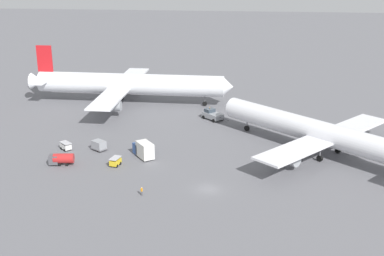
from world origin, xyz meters
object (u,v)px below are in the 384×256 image
Objects in this scene: gse_baggage_cart_near_cluster at (115,162)px; gse_baggage_cart_trailing at (66,146)px; airliner_being_pushed at (319,133)px; airliner_at_gate_left at (129,84)px; gse_container_dolly_flat at (99,145)px; gse_catering_truck_tall at (144,149)px; pushback_tug at (212,115)px; ground_crew_marshaller_foreground at (142,191)px; gse_fuel_bowser_stubby at (61,159)px.

gse_baggage_cart_trailing is at bearing 150.19° from gse_baggage_cart_near_cluster.
gse_baggage_cart_near_cluster is (-41.12, -11.10, -3.86)m from airliner_being_pushed.
airliner_at_gate_left is 36.84m from gse_container_dolly_flat.
gse_baggage_cart_trailing is at bearing -176.05° from airliner_being_pushed.
airliner_at_gate_left is 9.45× the size of gse_catering_truck_tall.
airliner_being_pushed is 6.13× the size of pushback_tug.
airliner_at_gate_left reaches higher than ground_crew_marshaller_foreground.
gse_baggage_cart_near_cluster is 1.88× the size of ground_crew_marshaller_foreground.
pushback_tug is at bearing 65.64° from gse_catering_truck_tall.
gse_baggage_cart_near_cluster is 9.74m from gse_container_dolly_flat.
airliner_at_gate_left reaches higher than gse_fuel_bowser_stubby.
gse_container_dolly_flat reaches higher than gse_baggage_cart_near_cluster.
ground_crew_marshaller_foreground is (20.82, -20.01, -0.03)m from gse_baggage_cart_trailing.
gse_container_dolly_flat is 1.26× the size of gse_baggage_cart_trailing.
gse_fuel_bowser_stubby is 22.26m from ground_crew_marshaller_foreground.
gse_baggage_cart_trailing is at bearing 172.09° from gse_catering_truck_tall.
gse_fuel_bowser_stubby is at bearing -130.28° from pushback_tug.
airliner_at_gate_left reaches higher than gse_baggage_cart_near_cluster.
ground_crew_marshaller_foreground is at bearing -43.87° from gse_baggage_cart_trailing.
airliner_being_pushed is at bearing 9.65° from gse_catering_truck_tall.
gse_catering_truck_tall is at bearing 45.86° from gse_baggage_cart_near_cluster.
gse_fuel_bowser_stubby is 3.19× the size of ground_crew_marshaller_foreground.
gse_fuel_bowser_stubby is 0.83× the size of gse_catering_truck_tall.
airliner_being_pushed is at bearing 35.59° from ground_crew_marshaller_foreground.
gse_fuel_bowser_stubby is 16.72m from gse_catering_truck_tall.
gse_container_dolly_flat is (-5.64, 7.93, 0.31)m from gse_baggage_cart_near_cluster.
pushback_tug reaches higher than gse_baggage_cart_near_cluster.
gse_catering_truck_tall is at bearing -7.91° from gse_baggage_cart_trailing.
ground_crew_marshaller_foreground is (13.59, -20.56, -0.34)m from gse_container_dolly_flat.
airliner_being_pushed reaches higher than gse_baggage_cart_near_cluster.
gse_baggage_cart_near_cluster is (-17.18, -32.31, -0.38)m from pushback_tug.
gse_baggage_cart_trailing is 1.92× the size of ground_crew_marshaller_foreground.
airliner_being_pushed is 42.77m from gse_baggage_cart_near_cluster.
gse_catering_truck_tall reaches higher than ground_crew_marshaller_foreground.
airliner_being_pushed reaches higher than gse_catering_truck_tall.
airliner_being_pushed is 54.26m from gse_baggage_cart_trailing.
airliner_being_pushed reaches higher than gse_fuel_bowser_stubby.
airliner_at_gate_left is 8.01× the size of pushback_tug.
gse_catering_truck_tall is (4.78, 4.92, 0.90)m from gse_baggage_cart_near_cluster.
gse_baggage_cart_near_cluster is at bearing -118.00° from pushback_tug.
airliner_at_gate_left is 19.25× the size of gse_baggage_cart_near_cluster.
gse_container_dolly_flat is 7.27m from gse_baggage_cart_trailing.
pushback_tug is 1.42× the size of gse_fuel_bowser_stubby.
gse_catering_truck_tall reaches higher than pushback_tug.
gse_container_dolly_flat is (-46.76, -3.18, -3.54)m from airliner_being_pushed.
gse_catering_truck_tall reaches higher than gse_baggage_cart_near_cluster.
airliner_at_gate_left is at bearing 81.31° from gse_baggage_cart_trailing.
airliner_at_gate_left reaches higher than gse_container_dolly_flat.
airliner_being_pushed is 53.49m from gse_fuel_bowser_stubby.
pushback_tug is 30.07m from gse_catering_truck_tall.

